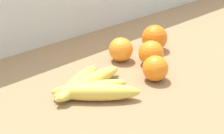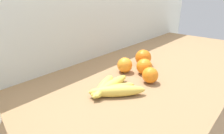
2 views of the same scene
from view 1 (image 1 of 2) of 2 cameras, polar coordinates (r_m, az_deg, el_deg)
The scene contains 6 objects.
wall_back at distance 1.30m, azimuth -2.54°, elevation -1.55°, with size 2.13×0.06×1.30m, color silver.
banana_bunch at distance 0.74m, azimuth -4.31°, elevation -3.65°, with size 0.22×0.21×0.04m.
orange_back_left at distance 0.91m, azimuth 1.66°, elevation 3.28°, with size 0.07×0.07×0.07m, color orange.
orange_center at distance 0.80m, azimuth 8.09°, elevation -0.27°, with size 0.07×0.07×0.07m, color orange.
orange_back_right at distance 0.99m, azimuth 7.95°, elevation 5.41°, with size 0.08×0.08×0.08m, color orange.
orange_far_right at distance 0.89m, azimuth 7.32°, elevation 2.57°, with size 0.07×0.07×0.07m, color orange.
Camera 1 is at (-0.74, -0.50, 1.25)m, focal length 48.94 mm.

